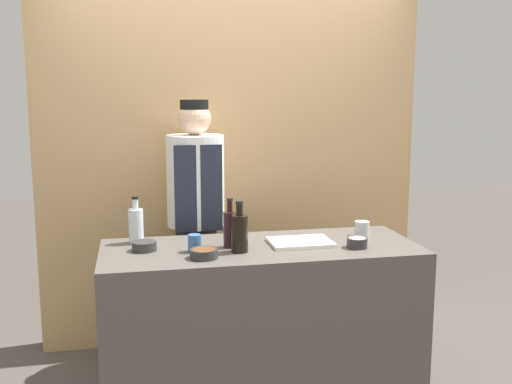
% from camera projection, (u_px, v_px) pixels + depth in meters
% --- Properties ---
extents(cabinet_wall, '(2.63, 0.18, 2.40)m').
position_uv_depth(cabinet_wall, '(231.00, 171.00, 4.21)').
color(cabinet_wall, tan).
rests_on(cabinet_wall, ground_plane).
extents(counter, '(1.74, 0.68, 0.91)m').
position_uv_depth(counter, '(261.00, 325.00, 3.36)').
color(counter, '#514C47').
rests_on(counter, ground_plane).
extents(sauce_bowl_orange, '(0.13, 0.13, 0.05)m').
position_uv_depth(sauce_bowl_orange, '(144.00, 245.00, 3.19)').
color(sauce_bowl_orange, '#2D2D2D').
rests_on(sauce_bowl_orange, counter).
extents(sauce_bowl_white, '(0.11, 0.11, 0.05)m').
position_uv_depth(sauce_bowl_white, '(357.00, 242.00, 3.25)').
color(sauce_bowl_white, '#2D2D2D').
rests_on(sauce_bowl_white, counter).
extents(sauce_bowl_brown, '(0.14, 0.14, 0.05)m').
position_uv_depth(sauce_bowl_brown, '(204.00, 253.00, 3.05)').
color(sauce_bowl_brown, '#2D2D2D').
rests_on(sauce_bowl_brown, counter).
extents(cutting_board, '(0.34, 0.25, 0.02)m').
position_uv_depth(cutting_board, '(300.00, 242.00, 3.34)').
color(cutting_board, white).
rests_on(cutting_board, counter).
extents(bottle_clear, '(0.08, 0.08, 0.27)m').
position_uv_depth(bottle_clear, '(136.00, 225.00, 3.34)').
color(bottle_clear, silver).
rests_on(bottle_clear, counter).
extents(bottle_soy, '(0.09, 0.09, 0.28)m').
position_uv_depth(bottle_soy, '(240.00, 232.00, 3.15)').
color(bottle_soy, black).
rests_on(bottle_soy, counter).
extents(bottle_wine, '(0.07, 0.07, 0.27)m').
position_uv_depth(bottle_wine, '(230.00, 228.00, 3.25)').
color(bottle_wine, black).
rests_on(bottle_wine, counter).
extents(cup_steel, '(0.09, 0.09, 0.09)m').
position_uv_depth(cup_steel, '(362.00, 229.00, 3.51)').
color(cup_steel, '#B7B7BC').
rests_on(cup_steel, counter).
extents(cup_blue, '(0.07, 0.07, 0.09)m').
position_uv_depth(cup_blue, '(195.00, 243.00, 3.17)').
color(cup_blue, '#386093').
rests_on(cup_blue, counter).
extents(chef_center, '(0.37, 0.37, 1.70)m').
position_uv_depth(chef_center, '(196.00, 222.00, 3.86)').
color(chef_center, '#28282D').
rests_on(chef_center, ground_plane).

